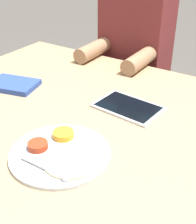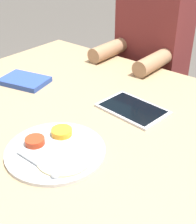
{
  "view_description": "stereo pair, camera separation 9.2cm",
  "coord_description": "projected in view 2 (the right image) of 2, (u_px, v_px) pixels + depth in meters",
  "views": [
    {
      "loc": [
        0.57,
        -0.68,
        1.27
      ],
      "look_at": [
        0.14,
        -0.01,
        0.81
      ],
      "focal_mm": 50.0,
      "sensor_mm": 36.0,
      "label": 1
    },
    {
      "loc": [
        0.65,
        -0.62,
        1.27
      ],
      "look_at": [
        0.14,
        -0.01,
        0.81
      ],
      "focal_mm": 50.0,
      "sensor_mm": 36.0,
      "label": 2
    }
  ],
  "objects": [
    {
      "name": "dining_table",
      "position": [
        72.0,
        194.0,
        1.23
      ],
      "size": [
        1.18,
        1.06,
        0.75
      ],
      "color": "#9E7F5B",
      "rests_on": "ground_plane"
    },
    {
      "name": "person_diner",
      "position": [
        149.0,
        83.0,
        1.63
      ],
      "size": [
        0.32,
        0.42,
        1.22
      ],
      "color": "black",
      "rests_on": "ground_plane"
    },
    {
      "name": "thali_tray",
      "position": [
        56.0,
        150.0,
        0.84
      ],
      "size": [
        0.27,
        0.27,
        0.03
      ],
      "color": "#B7BABF",
      "rests_on": "dining_table"
    },
    {
      "name": "red_notebook",
      "position": [
        25.0,
        81.0,
        1.23
      ],
      "size": [
        0.2,
        0.16,
        0.02
      ],
      "color": "silver",
      "rests_on": "dining_table"
    },
    {
      "name": "tablet_device",
      "position": [
        133.0,
        109.0,
        1.04
      ],
      "size": [
        0.23,
        0.16,
        0.01
      ],
      "color": "#B7B7BC",
      "rests_on": "dining_table"
    }
  ]
}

